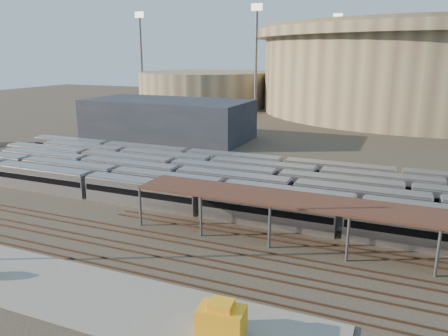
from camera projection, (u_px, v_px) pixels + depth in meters
name	position (u px, v px, depth m)	size (l,w,h in m)	color
ground	(192.00, 239.00, 51.98)	(420.00, 420.00, 0.00)	#383026
apron	(71.00, 290.00, 40.47)	(50.00, 9.00, 0.20)	gray
subway_trains	(268.00, 186.00, 66.65)	(124.73, 23.90, 3.60)	silver
inspection_shed	(395.00, 214.00, 45.98)	(60.30, 6.00, 5.30)	#57565B
empty_tracks	(171.00, 256.00, 47.50)	(170.00, 9.62, 0.18)	#4C3323
stadium	(421.00, 67.00, 163.10)	(124.00, 124.00, 32.50)	#978C66
secondary_arena	(205.00, 88.00, 188.65)	(56.00, 56.00, 14.00)	#978C66
service_building	(168.00, 119.00, 112.91)	(42.00, 20.00, 10.00)	#1E232D
floodlight_0	(256.00, 56.00, 156.06)	(4.00, 1.00, 38.40)	#57565B
floodlight_1	(141.00, 56.00, 185.71)	(4.00, 1.00, 38.40)	#57565B
floodlight_3	(335.00, 56.00, 193.06)	(4.00, 1.00, 38.40)	#57565B
yellow_equipment	(221.00, 321.00, 33.76)	(3.62, 2.26, 2.26)	orange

